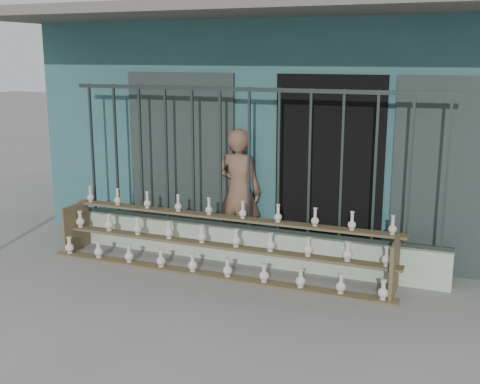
% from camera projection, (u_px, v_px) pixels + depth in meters
% --- Properties ---
extents(ground, '(60.00, 60.00, 0.00)m').
position_uv_depth(ground, '(206.00, 299.00, 6.64)').
color(ground, slate).
extents(workshop_building, '(7.40, 6.60, 3.21)m').
position_uv_depth(workshop_building, '(313.00, 117.00, 10.10)').
color(workshop_building, '#2C585D').
rests_on(workshop_building, ground).
extents(parapet_wall, '(5.00, 0.20, 0.45)m').
position_uv_depth(parapet_wall, '(249.00, 246.00, 7.77)').
color(parapet_wall, '#AFC0A5').
rests_on(parapet_wall, ground).
extents(security_fence, '(5.00, 0.04, 1.80)m').
position_uv_depth(security_fence, '(249.00, 160.00, 7.52)').
color(security_fence, '#283330').
rests_on(security_fence, parapet_wall).
extents(shelf_rack, '(4.50, 0.68, 0.85)m').
position_uv_depth(shelf_rack, '(218.00, 243.00, 7.46)').
color(shelf_rack, brown).
rests_on(shelf_rack, ground).
extents(elderly_woman, '(0.65, 0.45, 1.69)m').
position_uv_depth(elderly_woman, '(239.00, 191.00, 8.06)').
color(elderly_woman, brown).
rests_on(elderly_woman, ground).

